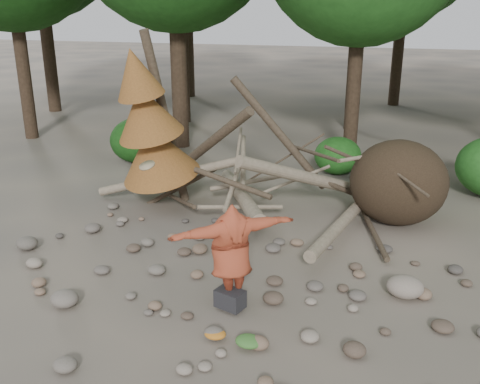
% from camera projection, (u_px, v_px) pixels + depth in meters
% --- Properties ---
extents(ground, '(120.00, 120.00, 0.00)m').
position_uv_depth(ground, '(232.00, 296.00, 9.36)').
color(ground, '#514C44').
rests_on(ground, ground).
extents(deadfall_pile, '(8.55, 5.24, 3.30)m').
position_uv_depth(deadfall_pile, '(372.00, 183.00, 12.30)').
color(deadfall_pile, '#332619').
rests_on(deadfall_pile, ground).
extents(dead_conifer, '(2.06, 2.16, 4.35)m').
position_uv_depth(dead_conifer, '(150.00, 127.00, 12.57)').
color(dead_conifer, '#4C3F30').
rests_on(dead_conifer, ground).
extents(bush_left, '(1.80, 1.80, 1.44)m').
position_uv_depth(bush_left, '(138.00, 140.00, 17.14)').
color(bush_left, '#174913').
rests_on(bush_left, ground).
extents(bush_mid, '(1.40, 1.40, 1.12)m').
position_uv_depth(bush_mid, '(338.00, 156.00, 15.98)').
color(bush_mid, '#205C1A').
rests_on(bush_mid, ground).
extents(frisbee_thrower, '(2.51, 1.81, 2.39)m').
position_uv_depth(frisbee_thrower, '(231.00, 254.00, 8.78)').
color(frisbee_thrower, '#9D3C23').
rests_on(frisbee_thrower, ground).
extents(backpack, '(0.54, 0.44, 0.31)m').
position_uv_depth(backpack, '(230.00, 302.00, 8.88)').
color(backpack, black).
rests_on(backpack, ground).
extents(cloth_green, '(0.40, 0.34, 0.15)m').
position_uv_depth(cloth_green, '(249.00, 344.00, 7.91)').
color(cloth_green, '#396B2B').
rests_on(cloth_green, ground).
extents(cloth_orange, '(0.34, 0.28, 0.12)m').
position_uv_depth(cloth_orange, '(215.00, 337.00, 8.11)').
color(cloth_orange, '#B56C1F').
rests_on(cloth_orange, ground).
extents(boulder_front_left, '(0.48, 0.43, 0.29)m').
position_uv_depth(boulder_front_left, '(65.00, 299.00, 9.00)').
color(boulder_front_left, '#70675D').
rests_on(boulder_front_left, ground).
extents(boulder_mid_right, '(0.64, 0.58, 0.38)m').
position_uv_depth(boulder_mid_right, '(405.00, 287.00, 9.28)').
color(boulder_mid_right, gray).
rests_on(boulder_mid_right, ground).
extents(boulder_mid_left, '(0.46, 0.41, 0.28)m').
position_uv_depth(boulder_mid_left, '(27.00, 243.00, 11.11)').
color(boulder_mid_left, '#5D574E').
rests_on(boulder_mid_left, ground).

